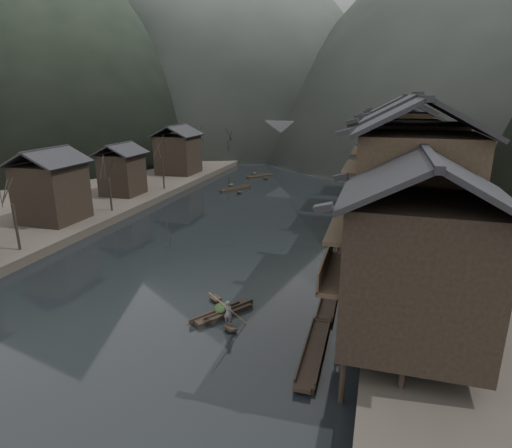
% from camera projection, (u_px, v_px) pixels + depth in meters
% --- Properties ---
extents(water, '(300.00, 300.00, 0.00)m').
position_uv_depth(water, '(178.00, 284.00, 35.09)').
color(water, black).
rests_on(water, ground).
extents(left_bank, '(40.00, 200.00, 1.20)m').
position_uv_depth(left_bank, '(105.00, 173.00, 81.04)').
color(left_bank, '#2D2823').
rests_on(left_bank, ground).
extents(stilt_houses, '(9.00, 67.60, 15.31)m').
position_uv_depth(stilt_houses, '(402.00, 154.00, 45.53)').
color(stilt_houses, black).
rests_on(stilt_houses, ground).
extents(left_houses, '(8.10, 53.20, 8.73)m').
position_uv_depth(left_houses, '(105.00, 166.00, 57.41)').
color(left_houses, black).
rests_on(left_houses, left_bank).
extents(bare_trees, '(3.78, 73.42, 7.55)m').
position_uv_depth(bare_trees, '(147.00, 158.00, 61.06)').
color(bare_trees, black).
rests_on(bare_trees, left_bank).
extents(moored_sampans, '(3.40, 56.93, 0.47)m').
position_uv_depth(moored_sampans, '(348.00, 231.00, 48.03)').
color(moored_sampans, black).
rests_on(moored_sampans, water).
extents(midriver_boats, '(5.10, 17.54, 0.45)m').
position_uv_depth(midriver_boats, '(248.00, 182.00, 74.95)').
color(midriver_boats, black).
rests_on(midriver_boats, water).
extents(stone_bridge, '(40.00, 6.00, 9.00)m').
position_uv_depth(stone_bridge, '(315.00, 138.00, 99.66)').
color(stone_bridge, '#4C4C4F').
rests_on(stone_bridge, ground).
extents(hills, '(320.00, 380.00, 107.89)m').
position_uv_depth(hills, '(370.00, 1.00, 171.31)').
color(hills, black).
rests_on(hills, ground).
extents(hero_sampan, '(3.51, 4.67, 0.44)m').
position_uv_depth(hero_sampan, '(222.00, 312.00, 30.19)').
color(hero_sampan, black).
rests_on(hero_sampan, water).
extents(cargo_heap, '(1.11, 1.45, 0.67)m').
position_uv_depth(cargo_heap, '(221.00, 304.00, 30.24)').
color(cargo_heap, black).
rests_on(cargo_heap, hero_sampan).
extents(boatman, '(0.67, 0.45, 1.80)m').
position_uv_depth(boatman, '(228.00, 310.00, 28.25)').
color(boatman, '#555557').
rests_on(boatman, hero_sampan).
extents(bamboo_pole, '(2.11, 2.37, 3.42)m').
position_uv_depth(bamboo_pole, '(230.00, 274.00, 27.43)').
color(bamboo_pole, '#8C7A51').
rests_on(bamboo_pole, boatman).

